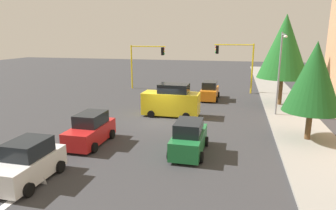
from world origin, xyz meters
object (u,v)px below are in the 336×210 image
(car_green, at_px, (189,138))
(tree_roadside_mid, at_px, (284,47))
(tree_roadside_near, at_px, (314,77))
(car_red, at_px, (90,130))
(street_lamp_curbside, at_px, (280,66))
(delivery_van_yellow, at_px, (171,101))
(car_white, at_px, (27,163))
(traffic_signal_far_left, at_px, (237,58))
(car_orange, at_px, (210,91))
(traffic_signal_far_right, at_px, (145,58))

(car_green, bearing_deg, tree_roadside_mid, 154.02)
(tree_roadside_near, xyz_separation_m, car_red, (3.69, -13.50, -3.30))
(street_lamp_curbside, height_order, delivery_van_yellow, street_lamp_curbside)
(car_white, distance_m, car_red, 5.19)
(car_green, bearing_deg, car_red, -90.28)
(traffic_signal_far_left, xyz_separation_m, car_green, (19.72, -2.41, -3.22))
(delivery_van_yellow, relative_size, car_orange, 1.16)
(car_green, bearing_deg, delivery_van_yellow, -159.97)
(traffic_signal_far_left, relative_size, car_white, 1.55)
(tree_roadside_mid, xyz_separation_m, car_white, (18.86, -13.50, -4.82))
(street_lamp_curbside, xyz_separation_m, tree_roadside_mid, (-4.39, 0.80, 1.37))
(traffic_signal_far_left, distance_m, car_white, 26.71)
(car_red, bearing_deg, car_green, 89.72)
(tree_roadside_mid, bearing_deg, car_red, -43.52)
(delivery_van_yellow, xyz_separation_m, car_red, (7.69, -3.50, -0.39))
(delivery_van_yellow, xyz_separation_m, car_white, (12.86, -3.99, -0.39))
(car_red, distance_m, car_orange, 16.26)
(traffic_signal_far_right, xyz_separation_m, car_green, (19.72, 8.99, -3.04))
(traffic_signal_far_right, relative_size, car_red, 1.37)
(traffic_signal_far_left, bearing_deg, tree_roadside_mid, 35.50)
(traffic_signal_far_right, distance_m, car_white, 25.14)
(car_red, bearing_deg, street_lamp_curbside, 127.33)
(traffic_signal_far_left, height_order, delivery_van_yellow, traffic_signal_far_left)
(traffic_signal_far_right, xyz_separation_m, tree_roadside_mid, (6.00, 15.68, 1.78))
(traffic_signal_far_left, bearing_deg, traffic_signal_far_right, -90.00)
(tree_roadside_mid, height_order, delivery_van_yellow, tree_roadside_mid)
(traffic_signal_far_left, distance_m, tree_roadside_mid, 7.54)
(delivery_van_yellow, relative_size, car_green, 1.18)
(traffic_signal_far_right, bearing_deg, car_green, 24.50)
(traffic_signal_far_right, height_order, car_orange, traffic_signal_far_right)
(delivery_van_yellow, distance_m, car_red, 8.46)
(street_lamp_curbside, distance_m, delivery_van_yellow, 9.37)
(tree_roadside_mid, relative_size, car_orange, 2.10)
(delivery_van_yellow, bearing_deg, traffic_signal_far_left, 156.48)
(traffic_signal_far_right, distance_m, tree_roadside_mid, 16.88)
(tree_roadside_near, bearing_deg, traffic_signal_far_right, -134.68)
(traffic_signal_far_left, bearing_deg, delivery_van_yellow, -23.52)
(tree_roadside_near, distance_m, car_orange, 14.02)
(tree_roadside_mid, bearing_deg, traffic_signal_far_left, -144.50)
(street_lamp_curbside, height_order, car_red, street_lamp_curbside)
(traffic_signal_far_right, height_order, car_red, traffic_signal_far_right)
(tree_roadside_mid, height_order, car_orange, tree_roadside_mid)
(car_white, distance_m, car_green, 8.53)
(car_white, xyz_separation_m, car_green, (-5.13, 6.81, 0.00))
(delivery_van_yellow, relative_size, car_red, 1.19)
(car_orange, bearing_deg, traffic_signal_far_right, -117.83)
(tree_roadside_mid, height_order, car_red, tree_roadside_mid)
(traffic_signal_far_right, distance_m, traffic_signal_far_left, 11.40)
(traffic_signal_far_left, distance_m, car_red, 21.78)
(car_red, xyz_separation_m, car_orange, (-15.10, 6.03, -0.00))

